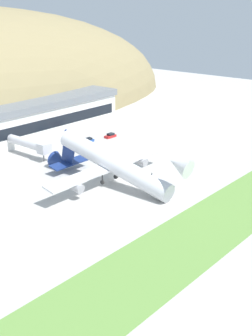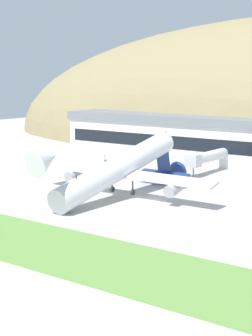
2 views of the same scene
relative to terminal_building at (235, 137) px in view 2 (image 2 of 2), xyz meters
name	(u,v)px [view 2 (image 2 of 2)]	position (x,y,z in m)	size (l,w,h in m)	color
ground_plane	(153,199)	(6.89, -48.98, -6.98)	(331.99, 331.99, 0.00)	#B7B5AF
grass_strip_foreground	(25,240)	(6.89, -82.29, -6.94)	(298.79, 16.19, 0.08)	#669342
terminal_building	(235,137)	(0.00, 0.00, 0.00)	(101.18, 20.57, 12.33)	white
jetway_0	(205,157)	(1.72, -19.11, -2.99)	(3.38, 17.03, 5.43)	silver
cargo_airplane	(120,169)	(0.83, -51.49, -1.48)	(40.05, 44.85, 13.63)	silver
fuel_truck	(110,159)	(-24.62, -22.17, -5.51)	(6.83, 2.34, 3.02)	silver
traffic_cone_0	(209,183)	(8.35, -29.31, -6.70)	(0.52, 0.52, 0.58)	orange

